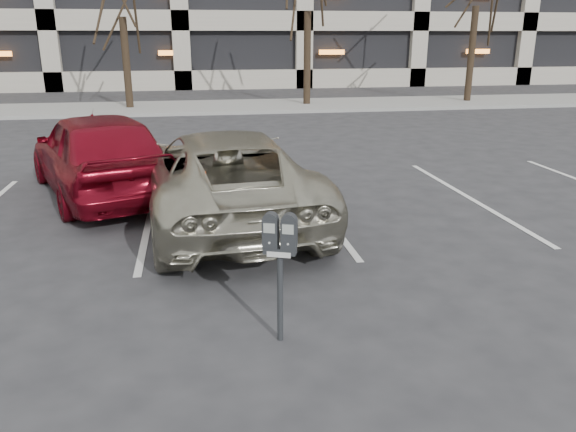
% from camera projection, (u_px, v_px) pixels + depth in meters
% --- Properties ---
extents(ground, '(140.00, 140.00, 0.00)m').
position_uv_depth(ground, '(250.00, 261.00, 7.28)').
color(ground, '#28282B').
rests_on(ground, ground).
extents(sidewalk, '(80.00, 4.00, 0.12)m').
position_uv_depth(sidewalk, '(208.00, 107.00, 22.27)').
color(sidewalk, gray).
rests_on(sidewalk, ground).
extents(stall_lines, '(16.90, 5.20, 0.00)m').
position_uv_depth(stall_lines, '(150.00, 213.00, 9.21)').
color(stall_lines, silver).
rests_on(stall_lines, ground).
extents(parking_meter, '(0.34, 0.22, 1.25)m').
position_uv_depth(parking_meter, '(280.00, 247.00, 5.10)').
color(parking_meter, black).
rests_on(parking_meter, ground).
extents(suv_silver, '(2.88, 5.36, 1.44)m').
position_uv_depth(suv_silver, '(224.00, 176.00, 8.68)').
color(suv_silver, '#A9A590').
rests_on(suv_silver, ground).
extents(car_red, '(3.34, 4.96, 1.57)m').
position_uv_depth(car_red, '(99.00, 153.00, 10.01)').
color(car_red, maroon).
rests_on(car_red, ground).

